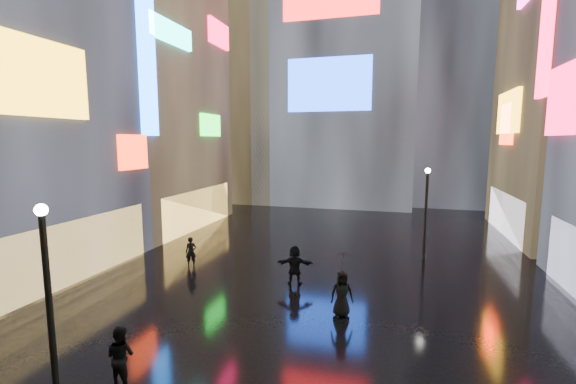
% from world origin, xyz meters
% --- Properties ---
extents(ground, '(140.00, 140.00, 0.00)m').
position_xyz_m(ground, '(0.00, 20.00, 0.00)').
color(ground, black).
rests_on(ground, ground).
extents(building_left_far, '(10.28, 12.00, 22.00)m').
position_xyz_m(building_left_far, '(-15.98, 26.00, 10.98)').
color(building_left_far, black).
rests_on(building_left_far, ground).
extents(tower_main, '(16.00, 14.20, 42.00)m').
position_xyz_m(tower_main, '(-3.00, 43.97, 21.01)').
color(tower_main, black).
rests_on(tower_main, ground).
extents(tower_flank_right, '(12.00, 12.00, 34.00)m').
position_xyz_m(tower_flank_right, '(9.00, 46.00, 17.00)').
color(tower_flank_right, black).
rests_on(tower_flank_right, ground).
extents(tower_flank_left, '(10.00, 10.00, 26.00)m').
position_xyz_m(tower_flank_left, '(-14.00, 42.00, 13.00)').
color(tower_flank_left, black).
rests_on(tower_flank_left, ground).
extents(lamp_near, '(0.30, 0.30, 5.20)m').
position_xyz_m(lamp_near, '(-4.70, 6.90, 2.94)').
color(lamp_near, black).
rests_on(lamp_near, ground).
extents(lamp_far, '(0.30, 0.30, 5.20)m').
position_xyz_m(lamp_far, '(5.13, 22.39, 2.94)').
color(lamp_far, black).
rests_on(lamp_far, ground).
extents(pedestrian_1, '(0.86, 0.69, 1.70)m').
position_xyz_m(pedestrian_1, '(-3.64, 8.01, 0.85)').
color(pedestrian_1, black).
rests_on(pedestrian_1, ground).
extents(pedestrian_4, '(1.00, 0.80, 1.77)m').
position_xyz_m(pedestrian_4, '(1.61, 13.88, 0.89)').
color(pedestrian_4, black).
rests_on(pedestrian_4, ground).
extents(pedestrian_5, '(1.79, 0.82, 1.86)m').
position_xyz_m(pedestrian_5, '(-0.96, 16.55, 0.93)').
color(pedestrian_5, black).
rests_on(pedestrian_5, ground).
extents(pedestrian_6, '(0.68, 0.58, 1.59)m').
position_xyz_m(pedestrian_6, '(-6.96, 17.56, 0.80)').
color(pedestrian_6, black).
rests_on(pedestrian_6, ground).
extents(umbrella_2, '(1.23, 1.22, 0.79)m').
position_xyz_m(umbrella_2, '(1.61, 13.88, 2.17)').
color(umbrella_2, black).
rests_on(umbrella_2, pedestrian_4).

